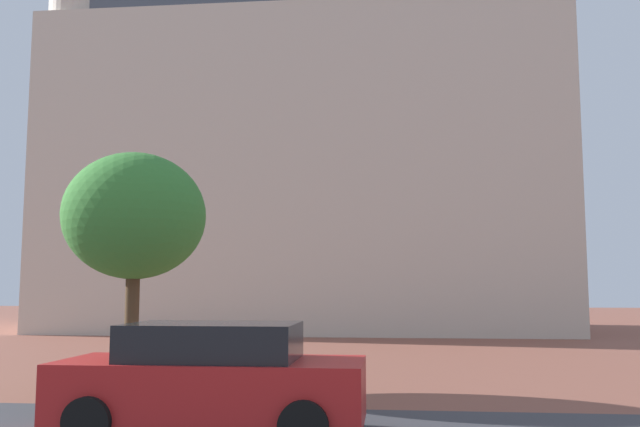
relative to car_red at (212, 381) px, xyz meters
The scene contains 3 objects.
landmark_building 25.02m from the car_red, 92.70° to the left, with size 23.72×11.31×29.17m.
car_red is the anchor object (origin of this frame).
tree_curb_far 5.37m from the car_red, 125.05° to the left, with size 2.86×2.86×4.76m.
Camera 1 is at (1.53, 0.09, 2.03)m, focal length 37.90 mm.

